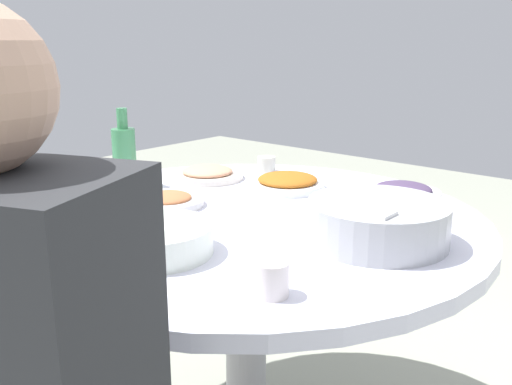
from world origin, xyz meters
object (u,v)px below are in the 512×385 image
object	(u,v)px
green_bottle	(124,155)
diner_left	(3,385)
dish_noodles	(54,215)
rice_bowl	(377,221)
dish_stirfry	(287,182)
tea_cup_far	(266,164)
round_dining_table	(245,247)
dish_tofu_braise	(168,201)
dish_shrimp	(207,174)
tea_cup_near	(272,279)
dish_eggplant	(403,192)
soup_bowl	(155,240)

from	to	relation	value
green_bottle	diner_left	xyz separation A→B (m)	(0.77, 0.79, -0.06)
dish_noodles	rice_bowl	bearing A→B (deg)	119.07
dish_stirfry	tea_cup_far	world-z (taller)	tea_cup_far
round_dining_table	dish_tofu_braise	bearing A→B (deg)	-69.77
dish_shrimp	tea_cup_near	bearing A→B (deg)	52.67
dish_eggplant	dish_noodles	bearing A→B (deg)	-37.17
dish_shrimp	green_bottle	xyz separation A→B (m)	(0.23, -0.12, 0.08)
dish_stirfry	dish_tofu_braise	size ratio (longest dim) A/B	1.18
dish_noodles	tea_cup_far	world-z (taller)	tea_cup_far
dish_eggplant	dish_shrimp	bearing A→B (deg)	-72.00
dish_eggplant	diner_left	distance (m)	1.19
rice_bowl	soup_bowl	world-z (taller)	rice_bowl
green_bottle	rice_bowl	bearing A→B (deg)	93.79
soup_bowl	tea_cup_near	bearing A→B (deg)	90.46
rice_bowl	diner_left	bearing A→B (deg)	-2.82
rice_bowl	tea_cup_far	bearing A→B (deg)	-120.75
tea_cup_far	soup_bowl	bearing A→B (deg)	22.57
dish_tofu_braise	dish_shrimp	world-z (taller)	dish_shrimp
dish_stirfry	dish_noodles	world-z (taller)	dish_stirfry
dish_tofu_braise	green_bottle	bearing A→B (deg)	-102.70
tea_cup_near	diner_left	xyz separation A→B (m)	(0.46, -0.03, 0.01)
dish_stirfry	dish_tofu_braise	distance (m)	0.38
round_dining_table	soup_bowl	bearing A→B (deg)	6.42
green_bottle	tea_cup_far	world-z (taller)	green_bottle
dish_stirfry	dish_shrimp	bearing A→B (deg)	-75.90
rice_bowl	tea_cup_far	xyz separation A→B (m)	(-0.37, -0.63, -0.02)
round_dining_table	dish_eggplant	size ratio (longest dim) A/B	5.84
green_bottle	soup_bowl	bearing A→B (deg)	58.89
dish_tofu_braise	green_bottle	world-z (taller)	green_bottle
rice_bowl	tea_cup_near	distance (m)	0.36
tea_cup_far	dish_shrimp	bearing A→B (deg)	-22.53
soup_bowl	round_dining_table	bearing A→B (deg)	-173.58
round_dining_table	diner_left	size ratio (longest dim) A/B	1.61
dish_tofu_braise	dish_shrimp	xyz separation A→B (m)	(-0.29, -0.14, 0.00)
dish_shrimp	diner_left	distance (m)	1.20
rice_bowl	dish_noodles	xyz separation A→B (m)	(0.38, -0.69, -0.03)
soup_bowl	dish_eggplant	distance (m)	0.76
round_dining_table	dish_eggplant	world-z (taller)	dish_eggplant
round_dining_table	dish_stirfry	xyz separation A→B (m)	(-0.28, -0.08, 0.11)
dish_shrimp	dish_noodles	size ratio (longest dim) A/B	1.03
rice_bowl	soup_bowl	xyz separation A→B (m)	(0.36, -0.32, -0.02)
dish_eggplant	tea_cup_near	bearing A→B (deg)	8.87
dish_tofu_braise	soup_bowl	bearing A→B (deg)	44.81
dish_tofu_braise	dish_noodles	size ratio (longest dim) A/B	0.87
soup_bowl	green_bottle	xyz separation A→B (m)	(-0.31, -0.51, 0.07)
tea_cup_near	rice_bowl	bearing A→B (deg)	179.00
round_dining_table	tea_cup_far	size ratio (longest dim) A/B	19.84
dish_stirfry	green_bottle	distance (m)	0.50
dish_noodles	dish_eggplant	xyz separation A→B (m)	(-0.75, 0.57, 0.01)
tea_cup_far	dish_noodles	bearing A→B (deg)	-4.54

